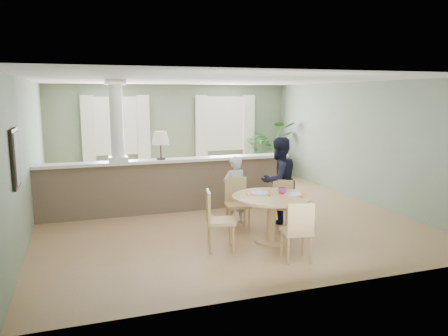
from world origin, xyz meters
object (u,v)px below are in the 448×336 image
object	(u,v)px
chair_far_boy	(237,201)
man_person	(279,180)
houseplant	(268,149)
chair_far_man	(281,202)
child_person	(235,190)
sofa	(193,179)
dining_table	(272,205)
chair_side	(216,217)
chair_near	(298,229)

from	to	relation	value
chair_far_boy	man_person	bearing A→B (deg)	15.29
houseplant	chair_far_man	distance (m)	5.17
child_person	man_person	distance (m)	0.86
sofa	dining_table	distance (m)	3.76
chair_side	child_person	size ratio (longest dim) A/B	0.73
chair_side	houseplant	bearing A→B (deg)	-19.67
man_person	dining_table	bearing A→B (deg)	42.76
chair_far_man	chair_far_boy	bearing A→B (deg)	-160.25
dining_table	chair_far_man	world-z (taller)	dining_table
chair_far_boy	man_person	world-z (taller)	man_person
dining_table	man_person	bearing A→B (deg)	58.97
houseplant	man_person	bearing A→B (deg)	-112.00
chair_far_boy	chair_side	world-z (taller)	chair_side
sofa	chair_far_man	size ratio (longest dim) A/B	3.11
sofa	dining_table	size ratio (longest dim) A/B	2.11
houseplant	chair_side	distance (m)	6.43
child_person	man_person	world-z (taller)	man_person
dining_table	chair_side	size ratio (longest dim) A/B	1.37
houseplant	chair_near	size ratio (longest dim) A/B	1.81
chair_near	chair_side	world-z (taller)	chair_side
dining_table	chair_side	xyz separation A→B (m)	(-0.98, -0.06, -0.10)
sofa	chair_far_boy	world-z (taller)	chair_far_boy
sofa	houseplant	distance (m)	3.24
chair_far_boy	chair_near	size ratio (longest dim) A/B	1.01
chair_near	man_person	bearing A→B (deg)	-98.19
houseplant	chair_side	xyz separation A→B (m)	(-3.37, -5.47, -0.30)
chair_side	man_person	size ratio (longest dim) A/B	0.58
sofa	child_person	distance (m)	2.61
chair_side	child_person	xyz separation A→B (m)	(0.75, 1.21, 0.12)
chair_near	chair_side	distance (m)	1.30
child_person	man_person	bearing A→B (deg)	161.01
sofa	chair_side	xyz separation A→B (m)	(-0.62, -3.80, 0.12)
chair_near	child_person	distance (m)	2.10
chair_far_man	chair_side	distance (m)	1.61
chair_far_boy	child_person	xyz separation A→B (m)	(0.05, 0.25, 0.14)
dining_table	chair_far_man	size ratio (longest dim) A/B	1.47
sofa	man_person	size ratio (longest dim) A/B	1.68
sofa	chair_near	bearing A→B (deg)	-66.78
chair_far_man	chair_side	xyz separation A→B (m)	(-1.46, -0.68, 0.04)
sofa	chair_far_boy	xyz separation A→B (m)	(0.09, -2.84, 0.11)
chair_side	child_person	distance (m)	1.43
houseplant	chair_near	distance (m)	6.79
dining_table	chair_far_boy	xyz separation A→B (m)	(-0.28, 0.90, -0.12)
sofa	dining_table	xyz separation A→B (m)	(0.37, -3.74, 0.22)
chair_far_man	chair_near	size ratio (longest dim) A/B	0.97
sofa	child_person	size ratio (longest dim) A/B	2.11
chair_far_man	houseplant	bearing A→B (deg)	108.46
child_person	man_person	xyz separation A→B (m)	(0.83, -0.14, 0.17)
man_person	chair_far_boy	bearing A→B (deg)	-9.62
houseplant	dining_table	bearing A→B (deg)	-113.78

